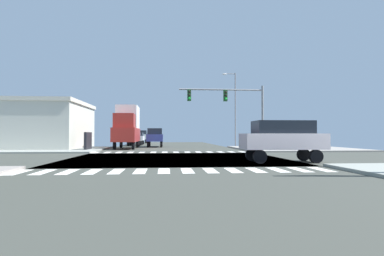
{
  "coord_description": "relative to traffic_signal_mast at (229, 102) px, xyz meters",
  "views": [
    {
      "loc": [
        -0.69,
        -20.91,
        1.55
      ],
      "look_at": [
        1.88,
        9.72,
        2.21
      ],
      "focal_mm": 29.6,
      "sensor_mm": 36.0,
      "label": 1
    }
  ],
  "objects": [
    {
      "name": "ground",
      "position": [
        -5.09,
        -7.4,
        -4.54
      ],
      "size": [
        90.0,
        90.0,
        0.05
      ],
      "color": "#393C36"
    },
    {
      "name": "box_truck_outer_1",
      "position": [
        -10.09,
        7.77,
        -1.95
      ],
      "size": [
        2.4,
        7.2,
        4.85
      ],
      "rotation": [
        0.0,
        0.0,
        3.14
      ],
      "color": "black",
      "rests_on": "ground"
    },
    {
      "name": "crosswalk_near",
      "position": [
        -5.34,
        -14.7,
        -4.51
      ],
      "size": [
        13.5,
        2.0,
        0.01
      ],
      "color": "white",
      "rests_on": "ground"
    },
    {
      "name": "suv_trailing_3",
      "position": [
        0.84,
        -10.9,
        -3.12
      ],
      "size": [
        4.6,
        1.96,
        2.34
      ],
      "rotation": [
        0.0,
        0.0,
        1.57
      ],
      "color": "black",
      "rests_on": "ground"
    },
    {
      "name": "sidewalk_corner_nw",
      "position": [
        -18.09,
        4.6,
        -4.44
      ],
      "size": [
        12.0,
        12.0,
        0.14
      ],
      "color": "gray",
      "rests_on": "ground"
    },
    {
      "name": "pickup_queued_1",
      "position": [
        -7.09,
        12.01,
        -3.22
      ],
      "size": [
        2.0,
        5.1,
        2.35
      ],
      "rotation": [
        0.0,
        0.0,
        3.14
      ],
      "color": "black",
      "rests_on": "ground"
    },
    {
      "name": "sidewalk_corner_ne",
      "position": [
        7.91,
        4.6,
        -4.44
      ],
      "size": [
        12.0,
        12.0,
        0.14
      ],
      "color": "gray",
      "rests_on": "ground"
    },
    {
      "name": "crosswalk_far",
      "position": [
        -5.34,
        -0.1,
        -4.51
      ],
      "size": [
        13.5,
        2.0,
        0.01
      ],
      "color": "white",
      "rests_on": "ground"
    },
    {
      "name": "suv_nearside_1",
      "position": [
        -10.09,
        30.86,
        -3.12
      ],
      "size": [
        1.96,
        4.6,
        2.34
      ],
      "rotation": [
        0.0,
        0.0,
        3.14
      ],
      "color": "black",
      "rests_on": "ground"
    },
    {
      "name": "street_lamp",
      "position": [
        2.78,
        10.83,
        0.97
      ],
      "size": [
        1.78,
        0.32,
        9.34
      ],
      "color": "gray",
      "rests_on": "ground"
    },
    {
      "name": "sedan_middle_3",
      "position": [
        -10.09,
        16.38,
        -3.4
      ],
      "size": [
        1.8,
        4.3,
        1.88
      ],
      "rotation": [
        0.0,
        0.0,
        3.14
      ],
      "color": "black",
      "rests_on": "ground"
    },
    {
      "name": "bank_building",
      "position": [
        -21.35,
        7.49,
        -1.94
      ],
      "size": [
        14.9,
        10.89,
        5.14
      ],
      "color": "beige",
      "rests_on": "ground"
    },
    {
      "name": "sedan_inner_4",
      "position": [
        -10.09,
        21.83,
        -3.4
      ],
      "size": [
        1.8,
        4.3,
        1.88
      ],
      "rotation": [
        0.0,
        0.0,
        3.14
      ],
      "color": "black",
      "rests_on": "ground"
    },
    {
      "name": "traffic_signal_mast",
      "position": [
        0.0,
        0.0,
        0.0
      ],
      "size": [
        7.79,
        0.55,
        6.05
      ],
      "color": "gray",
      "rests_on": "ground"
    }
  ]
}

